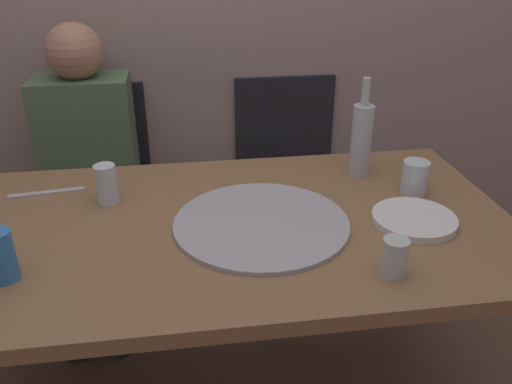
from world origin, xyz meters
The scene contains 12 objects.
dining_table centered at (0.00, 0.00, 0.67)m, with size 1.65×0.85×0.75m.
pizza_tray centered at (0.13, -0.03, 0.75)m, with size 0.47×0.47×0.01m, color #ADADB2.
wine_bottle centered at (0.49, 0.25, 0.87)m, with size 0.07×0.07×0.32m.
tumbler_near centered at (0.61, 0.09, 0.80)m, with size 0.08×0.08×0.10m, color silver.
tumbler_far centered at (-0.29, 0.17, 0.80)m, with size 0.06×0.06×0.12m, color silver.
wine_glass centered at (0.39, -0.30, 0.79)m, with size 0.06×0.06×0.09m, color #B7C6BC.
soda_can centered at (-0.49, -0.19, 0.81)m, with size 0.07×0.07×0.12m, color #337AC1.
plate_stack centered at (0.54, -0.08, 0.76)m, with size 0.23×0.23×0.02m, color white.
table_knife centered at (-0.48, 0.25, 0.75)m, with size 0.22×0.02×0.01m, color #B7B7BC.
chair_left centered at (-0.44, 0.83, 0.51)m, with size 0.44×0.44×0.90m.
chair_right centered at (0.38, 0.83, 0.51)m, with size 0.44×0.44×0.90m.
guest_in_sweater centered at (-0.44, 0.67, 0.64)m, with size 0.36×0.56×1.17m.
Camera 1 is at (-0.06, -1.22, 1.45)m, focal length 36.32 mm.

